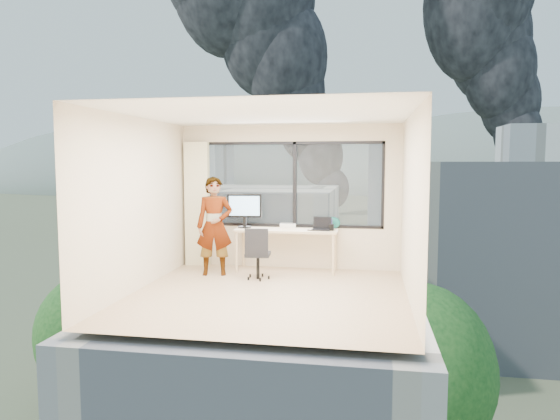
% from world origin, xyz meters
% --- Properties ---
extents(floor, '(4.00, 4.00, 0.01)m').
position_xyz_m(floor, '(0.00, 0.00, 0.00)').
color(floor, tan).
rests_on(floor, ground).
extents(ceiling, '(4.00, 4.00, 0.01)m').
position_xyz_m(ceiling, '(0.00, 0.00, 2.60)').
color(ceiling, white).
rests_on(ceiling, ground).
extents(wall_front, '(4.00, 0.01, 2.60)m').
position_xyz_m(wall_front, '(0.00, -2.00, 1.30)').
color(wall_front, beige).
rests_on(wall_front, ground).
extents(wall_left, '(0.01, 4.00, 2.60)m').
position_xyz_m(wall_left, '(-2.00, 0.00, 1.30)').
color(wall_left, beige).
rests_on(wall_left, ground).
extents(wall_right, '(0.01, 4.00, 2.60)m').
position_xyz_m(wall_right, '(2.00, 0.00, 1.30)').
color(wall_right, beige).
rests_on(wall_right, ground).
extents(window_wall, '(3.30, 0.16, 1.55)m').
position_xyz_m(window_wall, '(0.05, 2.00, 1.52)').
color(window_wall, black).
rests_on(window_wall, ground).
extents(curtain, '(0.45, 0.14, 2.30)m').
position_xyz_m(curtain, '(-1.72, 1.88, 1.15)').
color(curtain, '#EFE8BB').
rests_on(curtain, floor).
extents(desk, '(1.80, 0.60, 0.75)m').
position_xyz_m(desk, '(0.00, 1.66, 0.38)').
color(desk, beige).
rests_on(desk, floor).
extents(chair, '(0.49, 0.49, 0.88)m').
position_xyz_m(chair, '(-0.36, 0.95, 0.44)').
color(chair, black).
rests_on(chair, floor).
extents(person, '(0.69, 0.54, 1.68)m').
position_xyz_m(person, '(-1.16, 1.15, 0.84)').
color(person, '#2D2D33').
rests_on(person, floor).
extents(monitor, '(0.63, 0.21, 0.62)m').
position_xyz_m(monitor, '(-0.78, 1.74, 1.06)').
color(monitor, black).
rests_on(monitor, desk).
extents(game_console, '(0.32, 0.28, 0.07)m').
position_xyz_m(game_console, '(-0.01, 1.92, 0.78)').
color(game_console, white).
rests_on(game_console, desk).
extents(laptop, '(0.35, 0.37, 0.21)m').
position_xyz_m(laptop, '(0.62, 1.62, 0.85)').
color(laptop, black).
rests_on(laptop, desk).
extents(cellphone, '(0.13, 0.08, 0.01)m').
position_xyz_m(cellphone, '(0.45, 1.54, 0.76)').
color(cellphone, black).
rests_on(cellphone, desk).
extents(pen_cup, '(0.09, 0.09, 0.11)m').
position_xyz_m(pen_cup, '(0.80, 1.61, 0.81)').
color(pen_cup, black).
rests_on(pen_cup, desk).
extents(handbag, '(0.28, 0.15, 0.21)m').
position_xyz_m(handbag, '(0.80, 1.86, 0.85)').
color(handbag, '#0C4842').
rests_on(handbag, desk).
extents(exterior_ground, '(400.00, 400.00, 0.04)m').
position_xyz_m(exterior_ground, '(0.00, 120.00, -14.00)').
color(exterior_ground, '#515B3D').
rests_on(exterior_ground, ground).
extents(near_bldg_a, '(16.00, 12.00, 14.00)m').
position_xyz_m(near_bldg_a, '(-9.00, 30.00, -7.00)').
color(near_bldg_a, beige).
rests_on(near_bldg_a, exterior_ground).
extents(near_bldg_b, '(14.00, 13.00, 16.00)m').
position_xyz_m(near_bldg_b, '(12.00, 38.00, -6.00)').
color(near_bldg_b, white).
rests_on(near_bldg_b, exterior_ground).
extents(far_tower_a, '(14.00, 14.00, 28.00)m').
position_xyz_m(far_tower_a, '(-35.00, 95.00, 0.00)').
color(far_tower_a, silver).
rests_on(far_tower_a, exterior_ground).
extents(far_tower_b, '(13.00, 13.00, 30.00)m').
position_xyz_m(far_tower_b, '(8.00, 120.00, 1.00)').
color(far_tower_b, silver).
rests_on(far_tower_b, exterior_ground).
extents(far_tower_c, '(15.00, 15.00, 26.00)m').
position_xyz_m(far_tower_c, '(45.00, 140.00, -1.00)').
color(far_tower_c, silver).
rests_on(far_tower_c, exterior_ground).
extents(far_tower_d, '(16.00, 14.00, 22.00)m').
position_xyz_m(far_tower_d, '(-60.00, 150.00, -3.00)').
color(far_tower_d, silver).
rests_on(far_tower_d, exterior_ground).
extents(hill_a, '(288.00, 216.00, 90.00)m').
position_xyz_m(hill_a, '(-120.00, 320.00, -14.00)').
color(hill_a, slate).
rests_on(hill_a, exterior_ground).
extents(hill_b, '(300.00, 220.00, 96.00)m').
position_xyz_m(hill_b, '(100.00, 320.00, -14.00)').
color(hill_b, slate).
rests_on(hill_b, exterior_ground).
extents(tree_a, '(7.00, 7.00, 8.00)m').
position_xyz_m(tree_a, '(-16.00, 22.00, -10.00)').
color(tree_a, '#174519').
rests_on(tree_a, exterior_ground).
extents(tree_b, '(7.60, 7.60, 9.00)m').
position_xyz_m(tree_b, '(4.00, 18.00, -9.50)').
color(tree_b, '#174519').
rests_on(tree_b, exterior_ground).
extents(smoke_plume_a, '(40.00, 24.00, 90.00)m').
position_xyz_m(smoke_plume_a, '(-10.00, 150.00, 39.00)').
color(smoke_plume_a, black).
rests_on(smoke_plume_a, exterior_ground).
extents(smoke_plume_b, '(30.00, 18.00, 70.00)m').
position_xyz_m(smoke_plume_b, '(55.00, 170.00, 27.00)').
color(smoke_plume_b, black).
rests_on(smoke_plume_b, exterior_ground).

